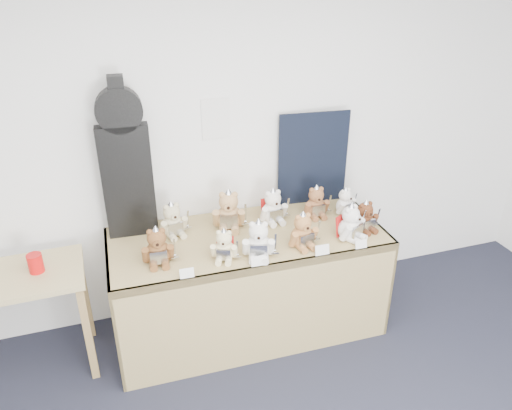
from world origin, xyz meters
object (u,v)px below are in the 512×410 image
object	(u,v)px
guitar_case	(125,161)
teddy_front_far_left	(158,248)
side_table	(10,293)
teddy_back_end	(345,202)
display_table	(251,262)
teddy_front_left	(224,246)
teddy_front_right	(303,232)
teddy_front_end	(365,218)
red_cup	(35,263)
teddy_back_centre_right	(273,207)
teddy_front_far_right	(351,224)
teddy_front_centre	(259,241)
teddy_back_centre_left	(229,212)
teddy_back_right	(316,203)
teddy_back_left	(173,221)

from	to	relation	value
guitar_case	teddy_front_far_left	distance (m)	0.64
side_table	teddy_back_end	xyz separation A→B (m)	(2.44, 0.05, 0.26)
display_table	teddy_front_left	world-z (taller)	teddy_front_left
guitar_case	teddy_back_end	xyz separation A→B (m)	(1.59, -0.21, -0.46)
teddy_front_right	teddy_front_end	distance (m)	0.52
red_cup	teddy_front_far_left	bearing A→B (deg)	-14.59
teddy_front_right	teddy_back_centre_right	world-z (taller)	teddy_back_centre_right
teddy_front_far_right	guitar_case	bearing A→B (deg)	129.66
teddy_front_centre	teddy_front_end	size ratio (longest dim) A/B	1.16
display_table	teddy_back_centre_left	xyz separation A→B (m)	(-0.09, 0.23, 0.31)
teddy_front_far_left	teddy_back_right	bearing A→B (deg)	16.70
teddy_front_far_right	teddy_front_right	bearing A→B (deg)	149.30
teddy_front_centre	teddy_back_right	world-z (taller)	teddy_front_centre
display_table	guitar_case	distance (m)	1.13
teddy_front_end	display_table	bearing A→B (deg)	162.63
red_cup	teddy_back_centre_right	distance (m)	1.68
teddy_front_left	teddy_front_right	xyz separation A→B (m)	(0.56, -0.01, 0.02)
teddy_front_far_right	teddy_back_centre_left	distance (m)	0.88
teddy_front_far_right	teddy_back_left	bearing A→B (deg)	130.32
teddy_front_left	teddy_front_far_right	bearing A→B (deg)	19.86
teddy_front_right	teddy_front_far_right	size ratio (longest dim) A/B	0.96
side_table	teddy_back_end	bearing A→B (deg)	-0.17
side_table	teddy_front_far_left	distance (m)	1.02
teddy_front_far_left	teddy_back_end	distance (m)	1.50
teddy_front_centre	teddy_back_centre_left	world-z (taller)	teddy_back_centre_left
guitar_case	teddy_back_centre_right	size ratio (longest dim) A/B	3.91
side_table	teddy_front_right	size ratio (longest dim) A/B	3.39
teddy_front_right	teddy_front_far_right	world-z (taller)	teddy_front_far_right
display_table	teddy_front_centre	bearing A→B (deg)	-92.24
side_table	teddy_back_left	world-z (taller)	teddy_back_left
side_table	display_table	bearing A→B (deg)	-5.65
red_cup	teddy_front_right	world-z (taller)	teddy_front_right
guitar_case	teddy_back_centre_left	world-z (taller)	guitar_case
red_cup	display_table	bearing A→B (deg)	-4.94
teddy_front_far_left	teddy_front_centre	world-z (taller)	teddy_front_centre
teddy_front_far_right	teddy_back_left	distance (m)	1.26
teddy_front_end	teddy_back_left	world-z (taller)	teddy_back_left
display_table	teddy_back_centre_left	size ratio (longest dim) A/B	6.04
teddy_back_left	teddy_back_right	world-z (taller)	teddy_back_left
teddy_back_end	teddy_front_right	bearing A→B (deg)	-167.69
teddy_front_far_right	teddy_back_centre_left	size ratio (longest dim) A/B	0.89
teddy_front_end	red_cup	bearing A→B (deg)	164.50
teddy_front_far_left	teddy_back_centre_left	bearing A→B (deg)	32.57
red_cup	teddy_front_left	bearing A→B (deg)	-13.74
teddy_front_right	side_table	bearing A→B (deg)	163.89
red_cup	teddy_front_end	size ratio (longest dim) A/B	0.49
teddy_back_right	teddy_front_centre	bearing A→B (deg)	-142.61
display_table	teddy_back_right	size ratio (longest dim) A/B	7.33
red_cup	teddy_back_centre_left	world-z (taller)	teddy_back_centre_left
side_table	teddy_back_end	size ratio (longest dim) A/B	4.09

